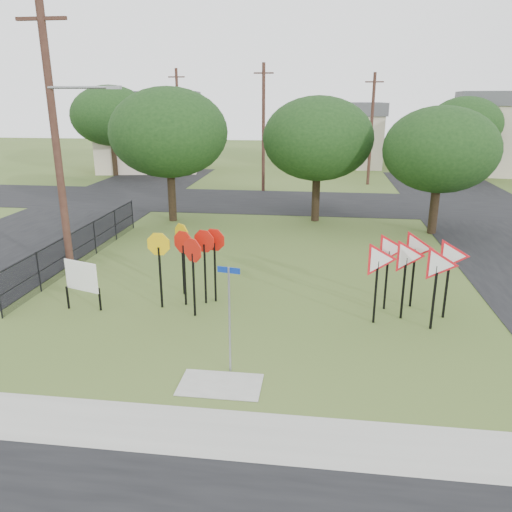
% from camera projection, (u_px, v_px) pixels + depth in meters
% --- Properties ---
extents(ground, '(140.00, 140.00, 0.00)m').
position_uv_depth(ground, '(237.00, 340.00, 14.38)').
color(ground, '#3F5821').
extents(sidewalk, '(30.00, 1.60, 0.02)m').
position_uv_depth(sidewalk, '(203.00, 432.00, 10.41)').
color(sidewalk, '#9D9D95').
rests_on(sidewalk, ground).
extents(planting_strip, '(30.00, 0.80, 0.02)m').
position_uv_depth(planting_strip, '(189.00, 473.00, 9.27)').
color(planting_strip, '#3F5821').
rests_on(planting_strip, ground).
extents(street_left, '(8.00, 50.00, 0.02)m').
position_uv_depth(street_left, '(36.00, 235.00, 25.29)').
color(street_left, black).
rests_on(street_left, ground).
extents(street_far, '(60.00, 8.00, 0.02)m').
position_uv_depth(street_far, '(286.00, 202.00, 33.28)').
color(street_far, black).
rests_on(street_far, ground).
extents(curb_pad, '(2.00, 1.20, 0.02)m').
position_uv_depth(curb_pad, '(220.00, 385.00, 12.11)').
color(curb_pad, '#9D9D95').
rests_on(curb_pad, ground).
extents(street_name_sign, '(0.57, 0.13, 2.80)m').
position_uv_depth(street_name_sign, '(229.00, 313.00, 12.27)').
color(street_name_sign, gray).
rests_on(street_name_sign, ground).
extents(stop_sign_cluster, '(2.45, 2.27, 2.59)m').
position_uv_depth(stop_sign_cluster, '(189.00, 250.00, 16.30)').
color(stop_sign_cluster, black).
rests_on(stop_sign_cluster, ground).
extents(yield_sign_cluster, '(3.38, 2.00, 2.64)m').
position_uv_depth(yield_sign_cluster, '(412.00, 259.00, 15.31)').
color(yield_sign_cluster, black).
rests_on(yield_sign_cluster, ground).
extents(info_board, '(1.27, 0.47, 1.66)m').
position_uv_depth(info_board, '(81.00, 278.00, 16.12)').
color(info_board, black).
rests_on(info_board, ground).
extents(utility_pole_main, '(3.55, 0.33, 10.00)m').
position_uv_depth(utility_pole_main, '(57.00, 140.00, 17.93)').
color(utility_pole_main, '#4C2D23').
rests_on(utility_pole_main, ground).
extents(far_pole_a, '(1.40, 0.24, 9.00)m').
position_uv_depth(far_pole_a, '(263.00, 128.00, 35.91)').
color(far_pole_a, '#4C2D23').
rests_on(far_pole_a, ground).
extents(far_pole_b, '(1.40, 0.24, 8.50)m').
position_uv_depth(far_pole_b, '(371.00, 129.00, 38.79)').
color(far_pole_b, '#4C2D23').
rests_on(far_pole_b, ground).
extents(far_pole_c, '(1.40, 0.24, 9.00)m').
position_uv_depth(far_pole_c, '(178.00, 123.00, 42.56)').
color(far_pole_c, '#4C2D23').
rests_on(far_pole_c, ground).
extents(fence_run, '(0.05, 11.55, 1.50)m').
position_uv_depth(fence_run, '(83.00, 244.00, 20.98)').
color(fence_run, black).
rests_on(fence_run, ground).
extents(house_left, '(10.58, 8.88, 7.20)m').
position_uv_depth(house_left, '(150.00, 131.00, 47.11)').
color(house_left, beige).
rests_on(house_left, ground).
extents(house_mid, '(8.40, 8.40, 6.20)m').
position_uv_depth(house_mid, '(340.00, 134.00, 50.73)').
color(house_mid, beige).
rests_on(house_mid, ground).
extents(house_right, '(8.30, 8.30, 7.20)m').
position_uv_depth(house_right, '(498.00, 132.00, 45.09)').
color(house_right, beige).
rests_on(house_right, ground).
extents(tree_near_left, '(6.40, 6.40, 7.27)m').
position_uv_depth(tree_near_left, '(169.00, 133.00, 26.87)').
color(tree_near_left, '#2E2114').
rests_on(tree_near_left, ground).
extents(tree_near_mid, '(6.00, 6.00, 6.80)m').
position_uv_depth(tree_near_mid, '(318.00, 139.00, 26.93)').
color(tree_near_mid, '#2E2114').
rests_on(tree_near_mid, ground).
extents(tree_near_right, '(5.60, 5.60, 6.33)m').
position_uv_depth(tree_near_right, '(440.00, 150.00, 24.40)').
color(tree_near_right, '#2E2114').
rests_on(tree_near_right, ground).
extents(tree_far_left, '(6.80, 6.80, 7.73)m').
position_uv_depth(tree_far_left, '(111.00, 116.00, 43.12)').
color(tree_far_left, '#2E2114').
rests_on(tree_far_left, ground).
extents(tree_far_right, '(6.00, 6.00, 6.80)m').
position_uv_depth(tree_far_right, '(465.00, 124.00, 41.53)').
color(tree_far_right, '#2E2114').
rests_on(tree_far_right, ground).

